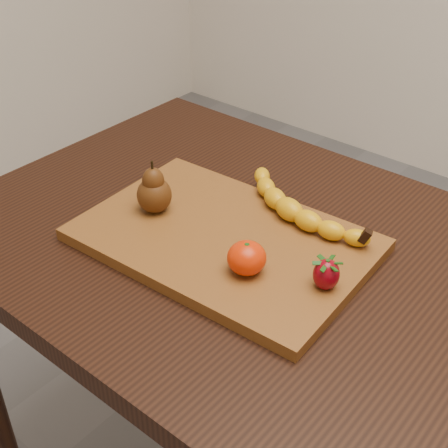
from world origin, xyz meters
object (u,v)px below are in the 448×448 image
Objects in this scene: table at (253,289)px; cutting_board at (224,240)px; pear at (154,187)px; mandarin at (247,258)px.

table is 0.12m from cutting_board.
table is 11.00× the size of pear.
pear is (-0.13, -0.02, 0.06)m from cutting_board.
mandarin reaches higher than table.
pear reaches higher than table.
table is at bearing 43.02° from cutting_board.
pear is at bearing 171.64° from mandarin.
mandarin is at bearing -8.36° from pear.
table is 0.17m from mandarin.
table is at bearing 17.79° from pear.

